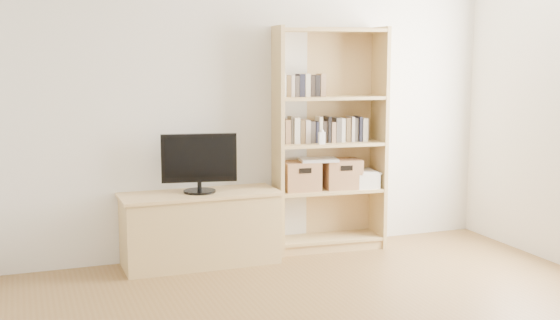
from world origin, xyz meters
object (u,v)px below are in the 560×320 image
basket_left (301,176)px  laptop (319,160)px  bookshelf (329,140)px  television (199,163)px  basket_right (342,174)px  baby_monitor (322,138)px  tv_stand (200,230)px

basket_left → laptop: size_ratio=0.95×
bookshelf → television: size_ratio=3.21×
bookshelf → laptop: size_ratio=6.12×
basket_right → bookshelf: bearing=-179.9°
laptop → basket_left: bearing=-176.8°
laptop → basket_right: bearing=9.7°
basket_right → laptop: laptop is taller
bookshelf → basket_right: bearing=-2.6°
bookshelf → laptop: bookshelf is taller
laptop → baby_monitor: bearing=-85.9°
television → basket_left: television is taller
basket_right → laptop: size_ratio=0.98×
television → laptop: bearing=12.9°
basket_left → laptop: (0.16, -0.02, 0.14)m
basket_left → basket_right: 0.39m
bookshelf → tv_stand: bearing=-172.5°
television → laptop: 1.10m
basket_left → laptop: bearing=-3.3°
tv_stand → basket_right: bearing=1.8°
baby_monitor → basket_right: size_ratio=0.33×
laptop → bookshelf: bearing=15.8°
baby_monitor → basket_left: 0.39m
bookshelf → basket_right: bookshelf is taller
bookshelf → television: bearing=-172.5°
bookshelf → baby_monitor: bearing=-135.0°
tv_stand → basket_right: size_ratio=4.01×
tv_stand → bookshelf: 1.39m
television → basket_left: 0.96m
baby_monitor → laptop: 0.22m
baby_monitor → basket_left: baby_monitor is taller
bookshelf → basket_left: bookshelf is taller
tv_stand → television: television is taller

